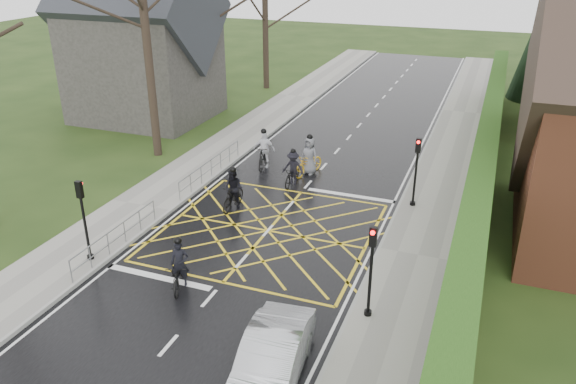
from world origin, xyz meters
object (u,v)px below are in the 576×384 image
Objects in this scene: cyclist_front at (264,153)px; car at (271,360)px; cyclist_rear at (179,271)px; cyclist_lead at (309,160)px; cyclist_back at (233,193)px; cyclist_mid at (293,171)px.

cyclist_front is 0.49× the size of car.
cyclist_rear is 0.47× the size of car.
cyclist_rear is 0.89× the size of cyclist_lead.
cyclist_front is 15.43m from car.
cyclist_back reaches higher than cyclist_mid.
cyclist_back is at bearing -114.54° from cyclist_mid.
cyclist_lead is at bearing 63.13° from cyclist_rear.
cyclist_back is at bearing -92.49° from cyclist_front.
cyclist_front is (-0.67, 4.92, 0.03)m from cyclist_back.
car is (5.55, -9.21, -0.02)m from cyclist_back.
cyclist_rear reaches higher than cyclist_mid.
cyclist_mid is 0.82× the size of cyclist_lead.
cyclist_back is 0.85× the size of cyclist_lead.
cyclist_rear is 5.54m from car.
cyclist_mid is at bearing -84.03° from cyclist_lead.
cyclist_back is 0.91× the size of cyclist_front.
cyclist_lead is at bearing 77.63° from cyclist_mid.
cyclist_mid is (0.55, 9.49, 0.05)m from cyclist_rear.
cyclist_front is at bearing 143.81° from cyclist_mid.
car is at bearing -58.17° from cyclist_back.
cyclist_mid is 0.43× the size of car.
cyclist_front is (-1.61, 11.04, 0.16)m from cyclist_rear.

